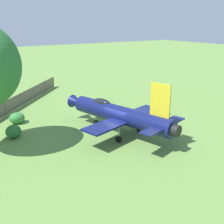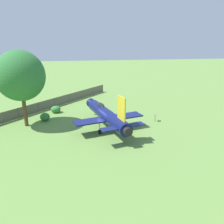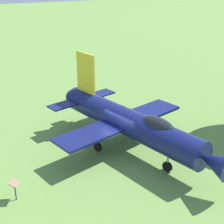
{
  "view_description": "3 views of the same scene",
  "coord_description": "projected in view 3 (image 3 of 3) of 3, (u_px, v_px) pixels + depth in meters",
  "views": [
    {
      "loc": [
        19.37,
        -13.51,
        10.06
      ],
      "look_at": [
        0.25,
        -1.11,
        2.46
      ],
      "focal_mm": 43.63,
      "sensor_mm": 36.0,
      "label": 1
    },
    {
      "loc": [
        26.79,
        -3.67,
        11.42
      ],
      "look_at": [
        0.58,
        0.53,
        2.58
      ],
      "focal_mm": 35.12,
      "sensor_mm": 36.0,
      "label": 2
    },
    {
      "loc": [
        -15.64,
        8.88,
        10.48
      ],
      "look_at": [
        1.32,
        0.41,
        2.15
      ],
      "focal_mm": 52.29,
      "sensor_mm": 36.0,
      "label": 3
    }
  ],
  "objects": [
    {
      "name": "display_jet",
      "position": [
        132.0,
        123.0,
        19.63
      ],
      "size": [
        12.66,
        9.36,
        5.45
      ],
      "rotation": [
        0.0,
        0.0,
        3.4
      ],
      "color": "#111951",
      "rests_on": "ground_plane"
    },
    {
      "name": "ground_plane",
      "position": [
        127.0,
        149.0,
        20.66
      ],
      "size": [
        200.0,
        200.0,
        0.0
      ],
      "primitive_type": "plane",
      "color": "#668E42"
    },
    {
      "name": "info_plaque",
      "position": [
        14.0,
        185.0,
        15.82
      ],
      "size": [
        0.72,
        0.63,
        1.14
      ],
      "color": "#333333",
      "rests_on": "ground_plane"
    }
  ]
}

